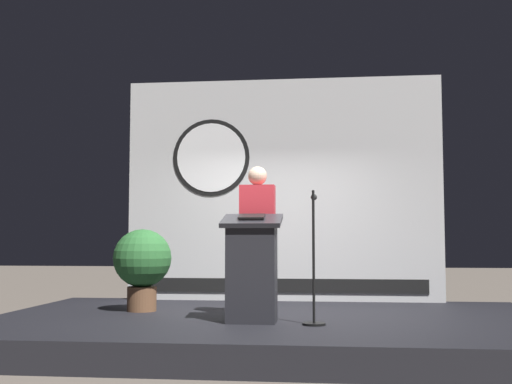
{
  "coord_description": "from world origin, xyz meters",
  "views": [
    {
      "loc": [
        0.64,
        -7.33,
        1.18
      ],
      "look_at": [
        -0.16,
        -0.15,
        1.72
      ],
      "focal_mm": 44.49,
      "sensor_mm": 36.0,
      "label": 1
    }
  ],
  "objects_px": {
    "speaker_person": "(258,239)",
    "potted_plant": "(142,262)",
    "podium": "(252,269)",
    "microphone_stand": "(314,278)"
  },
  "relations": [
    {
      "from": "podium",
      "to": "speaker_person",
      "type": "distance_m",
      "value": 0.57
    },
    {
      "from": "potted_plant",
      "to": "microphone_stand",
      "type": "bearing_deg",
      "value": -25.07
    },
    {
      "from": "podium",
      "to": "microphone_stand",
      "type": "distance_m",
      "value": 0.68
    },
    {
      "from": "podium",
      "to": "potted_plant",
      "type": "distance_m",
      "value": 1.72
    },
    {
      "from": "speaker_person",
      "to": "potted_plant",
      "type": "relative_size",
      "value": 1.71
    },
    {
      "from": "podium",
      "to": "potted_plant",
      "type": "relative_size",
      "value": 1.16
    },
    {
      "from": "podium",
      "to": "speaker_person",
      "type": "relative_size",
      "value": 0.68
    },
    {
      "from": "speaker_person",
      "to": "microphone_stand",
      "type": "distance_m",
      "value": 0.96
    },
    {
      "from": "podium",
      "to": "speaker_person",
      "type": "bearing_deg",
      "value": 88.97
    },
    {
      "from": "speaker_person",
      "to": "microphone_stand",
      "type": "xyz_separation_m",
      "value": [
        0.65,
        -0.58,
        -0.4
      ]
    }
  ]
}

